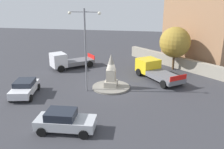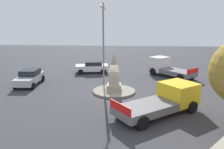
{
  "view_description": "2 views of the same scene",
  "coord_description": "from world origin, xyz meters",
  "px_view_note": "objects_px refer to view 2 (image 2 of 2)",
  "views": [
    {
      "loc": [
        -3.9,
        22.43,
        8.98
      ],
      "look_at": [
        -0.12,
        0.16,
        1.48
      ],
      "focal_mm": 38.95,
      "sensor_mm": 36.0,
      "label": 1
    },
    {
      "loc": [
        -18.67,
        -1.19,
        6.05
      ],
      "look_at": [
        0.59,
        0.22,
        1.47
      ],
      "focal_mm": 35.27,
      "sensor_mm": 36.0,
      "label": 2
    }
  ],
  "objects_px": {
    "truck_white_parked_right": "(167,68)",
    "truck_yellow_passing": "(165,99)",
    "streetlamp": "(103,37)",
    "car_silver_far_side": "(30,77)",
    "monument": "(114,73)",
    "car_white_near_island": "(92,67)"
  },
  "relations": [
    {
      "from": "truck_yellow_passing",
      "to": "car_silver_far_side",
      "type": "bearing_deg",
      "value": 63.89
    },
    {
      "from": "streetlamp",
      "to": "truck_yellow_passing",
      "type": "relative_size",
      "value": 1.25
    },
    {
      "from": "car_silver_far_side",
      "to": "car_white_near_island",
      "type": "bearing_deg",
      "value": -42.33
    },
    {
      "from": "monument",
      "to": "truck_yellow_passing",
      "type": "xyz_separation_m",
      "value": [
        -4.27,
        -3.79,
        -0.77
      ]
    },
    {
      "from": "car_white_near_island",
      "to": "truck_yellow_passing",
      "type": "xyz_separation_m",
      "value": [
        -11.83,
        -6.98,
        0.19
      ]
    },
    {
      "from": "car_white_near_island",
      "to": "streetlamp",
      "type": "bearing_deg",
      "value": -159.34
    },
    {
      "from": "truck_white_parked_right",
      "to": "truck_yellow_passing",
      "type": "distance_m",
      "value": 11.01
    },
    {
      "from": "streetlamp",
      "to": "car_white_near_island",
      "type": "distance_m",
      "value": 6.98
    },
    {
      "from": "monument",
      "to": "car_white_near_island",
      "type": "xyz_separation_m",
      "value": [
        7.56,
        3.18,
        -0.95
      ]
    },
    {
      "from": "streetlamp",
      "to": "truck_yellow_passing",
      "type": "bearing_deg",
      "value": -142.54
    },
    {
      "from": "car_silver_far_side",
      "to": "truck_yellow_passing",
      "type": "height_order",
      "value": "truck_yellow_passing"
    },
    {
      "from": "streetlamp",
      "to": "truck_white_parked_right",
      "type": "xyz_separation_m",
      "value": [
        4.38,
        -6.87,
        -3.76
      ]
    },
    {
      "from": "monument",
      "to": "streetlamp",
      "type": "distance_m",
      "value": 3.9
    },
    {
      "from": "car_silver_far_side",
      "to": "streetlamp",
      "type": "bearing_deg",
      "value": -86.53
    },
    {
      "from": "truck_white_parked_right",
      "to": "truck_yellow_passing",
      "type": "relative_size",
      "value": 0.86
    },
    {
      "from": "monument",
      "to": "truck_white_parked_right",
      "type": "height_order",
      "value": "monument"
    },
    {
      "from": "car_silver_far_side",
      "to": "truck_yellow_passing",
      "type": "relative_size",
      "value": 0.67
    },
    {
      "from": "car_silver_far_side",
      "to": "truck_white_parked_right",
      "type": "distance_m",
      "value": 15.0
    },
    {
      "from": "car_silver_far_side",
      "to": "car_white_near_island",
      "type": "xyz_separation_m",
      "value": [
        5.82,
        -5.3,
        -0.02
      ]
    },
    {
      "from": "truck_white_parked_right",
      "to": "truck_yellow_passing",
      "type": "height_order",
      "value": "truck_white_parked_right"
    },
    {
      "from": "monument",
      "to": "car_white_near_island",
      "type": "distance_m",
      "value": 8.26
    },
    {
      "from": "car_white_near_island",
      "to": "monument",
      "type": "bearing_deg",
      "value": -157.17
    }
  ]
}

